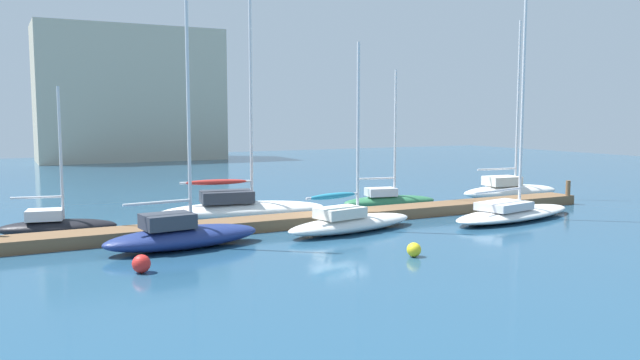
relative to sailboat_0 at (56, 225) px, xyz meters
name	(u,v)px	position (x,y,z in m)	size (l,w,h in m)	color
ground_plane	(338,222)	(13.14, -2.81, -0.49)	(120.00, 120.00, 0.00)	navy
dock_pier	(338,217)	(13.14, -2.81, -0.22)	(32.18, 1.84, 0.55)	brown
dock_piling_far_end	(568,192)	(28.83, -3.58, 0.24)	(0.28, 0.28, 1.48)	brown
sailboat_0	(56,225)	(0.00, 0.00, 0.00)	(5.41, 2.64, 6.77)	black
sailboat_1	(182,234)	(4.35, -5.42, 0.12)	(6.83, 2.88, 10.32)	navy
sailboat_2	(241,207)	(9.10, 0.39, 0.17)	(9.15, 3.79, 13.59)	white
sailboat_3	(350,221)	(12.37, -5.38, 0.04)	(7.53, 3.38, 8.85)	white
sailboat_4	(389,199)	(18.29, 0.28, 0.02)	(5.92, 2.56, 8.09)	#2D7047
sailboat_5	(513,210)	(21.71, -6.30, 0.00)	(9.23, 4.28, 13.48)	white
sailboat_6	(510,189)	(27.57, 0.05, 0.13)	(7.32, 2.85, 11.51)	white
mooring_buoy_yellow	(414,250)	(11.97, -11.06, -0.21)	(0.56, 0.56, 0.56)	yellow
mooring_buoy_red	(141,264)	(2.02, -8.75, -0.17)	(0.65, 0.65, 0.65)	red
harbor_building_distant	(131,95)	(12.49, 47.24, 7.32)	(21.22, 8.48, 15.63)	#BCB299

